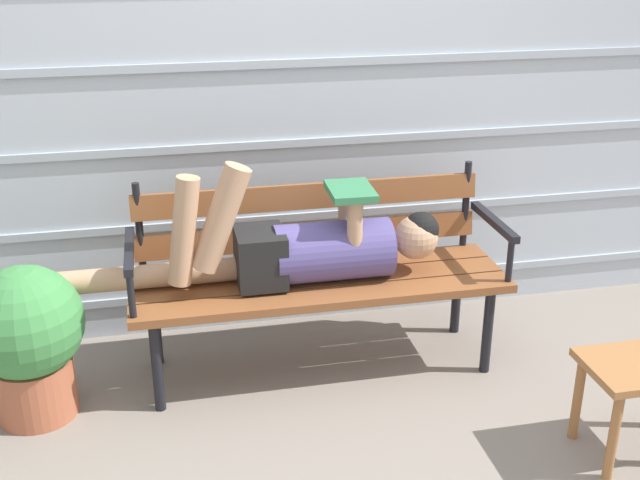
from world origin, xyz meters
name	(u,v)px	position (x,y,z in m)	size (l,w,h in m)	color
ground_plane	(330,391)	(0.00, 0.00, 0.00)	(12.00, 12.00, 0.00)	gray
house_siding	(296,62)	(0.00, 0.70, 1.26)	(4.46, 0.08, 2.52)	#B2BCC6
park_bench	(317,264)	(0.00, 0.27, 0.47)	(1.60, 0.49, 0.83)	brown
reclining_person	(299,247)	(-0.09, 0.20, 0.59)	(1.69, 0.26, 0.56)	#514784
potted_plant	(27,336)	(-1.18, 0.09, 0.35)	(0.45, 0.45, 0.64)	#AD5B3D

